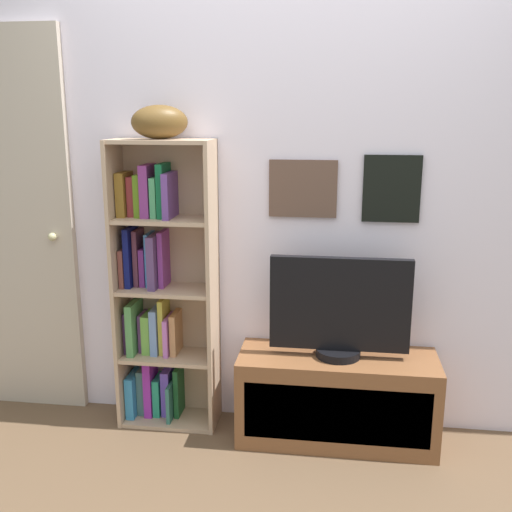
{
  "coord_description": "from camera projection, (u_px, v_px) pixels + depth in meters",
  "views": [
    {
      "loc": [
        0.24,
        -1.83,
        1.64
      ],
      "look_at": [
        -0.13,
        0.85,
        0.97
      ],
      "focal_mm": 41.19,
      "sensor_mm": 36.0,
      "label": 1
    }
  ],
  "objects": [
    {
      "name": "football",
      "position": [
        160.0,
        122.0,
        2.82
      ],
      "size": [
        0.32,
        0.27,
        0.16
      ],
      "primitive_type": "ellipsoid",
      "rotation": [
        0.0,
        0.0,
        0.47
      ],
      "color": "brown",
      "rests_on": "bookshelf"
    },
    {
      "name": "television",
      "position": [
        340.0,
        309.0,
        2.86
      ],
      "size": [
        0.68,
        0.22,
        0.51
      ],
      "color": "black",
      "rests_on": "tv_stand"
    },
    {
      "name": "tv_stand",
      "position": [
        336.0,
        398.0,
        2.97
      ],
      "size": [
        0.99,
        0.37,
        0.45
      ],
      "color": "brown",
      "rests_on": "ground"
    },
    {
      "name": "back_wall",
      "position": [
        289.0,
        183.0,
        2.96
      ],
      "size": [
        4.8,
        0.08,
        2.57
      ],
      "color": "silver",
      "rests_on": "ground"
    },
    {
      "name": "bookshelf",
      "position": [
        159.0,
        293.0,
        3.07
      ],
      "size": [
        0.51,
        0.25,
        1.51
      ],
      "color": "tan",
      "rests_on": "ground"
    }
  ]
}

